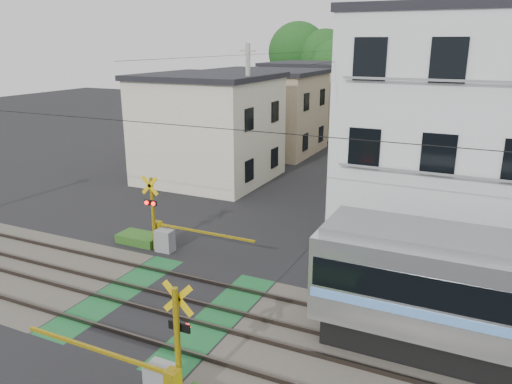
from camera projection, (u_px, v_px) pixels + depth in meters
The scene contains 11 objects.
ground at pixel (165, 306), 15.86m from camera, with size 120.00×120.00×0.00m, color black.
track_bed at pixel (164, 305), 15.85m from camera, with size 120.00×120.00×0.14m.
crossing_signal_near at pixel (163, 375), 11.43m from camera, with size 4.74×0.65×3.09m.
crossing_signal_far at pixel (164, 234), 19.87m from camera, with size 4.74×0.65×3.09m.
apartment_block at pixel (484, 133), 19.26m from camera, with size 10.20×8.36×9.30m.
houses_row at pixel (368, 109), 37.26m from camera, with size 22.07×31.35×6.80m.
tree_hill at pixel (411, 66), 55.93m from camera, with size 40.00×13.00×11.79m.
catenary at pixel (358, 225), 12.37m from camera, with size 60.00×5.04×7.00m.
utility_poles at pixel (341, 101), 35.03m from camera, with size 7.90×42.00×8.00m.
pedestrian at pixel (396, 128), 43.91m from camera, with size 0.57×0.37×1.56m, color #302E39.
weed_patches at pixel (211, 314), 15.01m from camera, with size 10.25×8.80×0.40m.
Camera 1 is at (8.68, -11.54, 8.03)m, focal length 35.00 mm.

